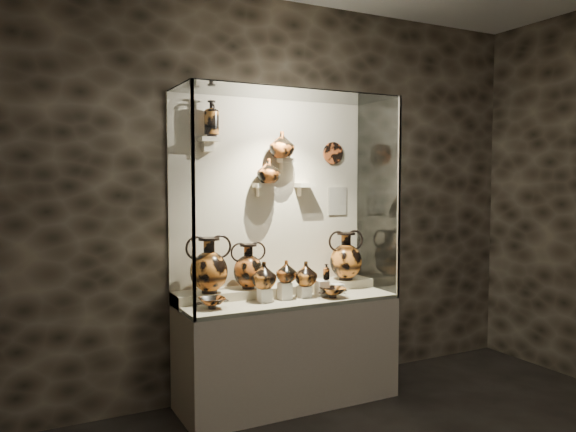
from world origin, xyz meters
The scene contains 34 objects.
wall_back centered at (0.00, 2.50, 1.60)m, with size 5.00×0.02×3.20m, color black.
plinth centered at (0.00, 2.18, 0.40)m, with size 1.70×0.60×0.80m, color beige.
front_tier centered at (0.00, 2.18, 0.82)m, with size 1.68×0.58×0.03m, color #BCB092.
rear_tier centered at (0.00, 2.35, 0.85)m, with size 1.70×0.25×0.10m, color #BCB092.
back_panel centered at (0.00, 2.50, 1.60)m, with size 1.70×0.03×1.60m, color beige.
glass_front centered at (0.00, 1.88, 1.60)m, with size 1.70×0.01×1.60m, color white.
glass_left centered at (-0.85, 2.18, 1.60)m, with size 0.01×0.60×1.60m, color white.
glass_right centered at (0.85, 2.18, 1.60)m, with size 0.01×0.60×1.60m, color white.
glass_top centered at (0.00, 2.18, 2.40)m, with size 1.70×0.60×0.01m, color white.
frame_post_left centered at (-0.84, 1.89, 1.60)m, with size 0.02×0.02×1.60m, color gray.
frame_post_right centered at (0.84, 1.89, 1.60)m, with size 0.02×0.02×1.60m, color gray.
pedestal_a centered at (-0.22, 2.13, 0.88)m, with size 0.09×0.09×0.10m, color silver.
pedestal_b centered at (-0.05, 2.13, 0.90)m, with size 0.09×0.09×0.13m, color silver.
pedestal_c centered at (0.12, 2.13, 0.88)m, with size 0.09×0.09×0.09m, color silver.
pedestal_d centered at (0.28, 2.13, 0.89)m, with size 0.09×0.09×0.12m, color silver.
pedestal_e centered at (0.42, 2.13, 0.87)m, with size 0.09×0.09×0.08m, color silver.
bracket_ul centered at (-0.55, 2.42, 2.05)m, with size 0.14×0.12×0.04m, color beige.
bracket_ca centered at (-0.10, 2.42, 1.70)m, with size 0.14×0.12×0.04m, color beige.
bracket_cb centered at (0.10, 2.42, 1.90)m, with size 0.10×0.12×0.04m, color beige.
bracket_cc centered at (0.28, 2.42, 1.70)m, with size 0.14×0.12×0.04m, color beige.
amphora_left centered at (-0.59, 2.30, 1.11)m, with size 0.34×0.34×0.42m, color orange, non-canonical shape.
amphora_mid centered at (-0.27, 2.33, 1.08)m, with size 0.28×0.28×0.35m, color #B4581F, non-canonical shape.
amphora_right centered at (0.62, 2.31, 1.10)m, with size 0.32×0.32×0.41m, color orange, non-canonical shape.
jug_a centered at (-0.22, 2.15, 1.03)m, with size 0.19×0.19×0.20m, color orange.
jug_b centered at (-0.03, 2.15, 1.04)m, with size 0.16×0.16×0.17m, color #B4581F.
jug_c centered at (0.14, 2.14, 1.01)m, with size 0.18×0.18×0.19m, color orange.
lekythos_small centered at (0.32, 2.12, 1.02)m, with size 0.06×0.06×0.15m, color #B4581F, non-canonical shape.
kylix_left centered at (-0.65, 2.09, 0.88)m, with size 0.24×0.20×0.10m, color #B4581F, non-canonical shape.
kylix_right centered at (0.31, 2.01, 0.88)m, with size 0.24×0.21×0.10m, color orange, non-canonical shape.
lekythos_tall centered at (-0.53, 2.40, 2.22)m, with size 0.12×0.12×0.31m, color orange, non-canonical shape.
ovoid_vase_a centered at (-0.07, 2.38, 1.81)m, with size 0.19×0.19×0.19m, color #B4581F.
ovoid_vase_b centered at (0.04, 2.37, 2.02)m, with size 0.20×0.20×0.21m, color #B4581F.
wall_plate centered at (0.58, 2.47, 1.97)m, with size 0.19×0.19×0.02m, color #BE5325.
info_placard centered at (0.64, 2.47, 1.56)m, with size 0.18×0.01×0.24m, color beige.
Camera 1 is at (-1.96, -1.66, 1.75)m, focal length 35.00 mm.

